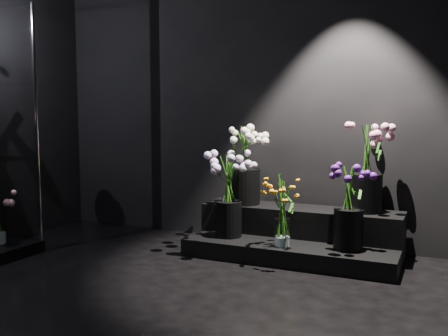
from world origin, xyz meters
The scene contains 8 objects.
floor centered at (0.00, 0.00, 0.00)m, with size 4.00×4.00×0.00m, color black.
wall_back centered at (0.00, 2.00, 1.40)m, with size 4.00×4.00×0.00m, color black.
display_riser centered at (0.59, 1.66, 0.16)m, with size 1.71×0.76×0.38m.
bouquet_orange_bells centered at (0.57, 1.32, 0.44)m, with size 0.30×0.30×0.57m.
bouquet_lilac centered at (0.06, 1.45, 0.57)m, with size 0.40×0.40×0.71m.
bouquet_purple centered at (1.06, 1.45, 0.51)m, with size 0.32×0.32×0.64m.
bouquet_cream_roses centered at (0.09, 1.73, 0.76)m, with size 0.46×0.46×0.68m.
bouquet_pink_roses centered at (1.13, 1.79, 0.78)m, with size 0.43×0.43×0.71m.
Camera 1 is at (1.74, -2.36, 1.17)m, focal length 40.00 mm.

